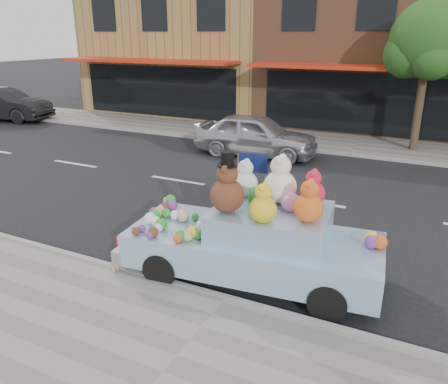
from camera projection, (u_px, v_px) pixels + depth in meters
The scene contains 11 objects.
ground at pixel (310, 202), 11.25m from camera, with size 120.00×120.00×0.00m, color black.
near_sidewalk at pixel (177, 359), 5.73m from camera, with size 60.00×3.00×0.12m, color gray.
far_sidewalk at pixel (356, 145), 16.72m from camera, with size 60.00×3.00×0.12m, color gray.
near_kerb at pixel (227, 300), 7.00m from camera, with size 60.00×0.12×0.13m, color gray.
far_kerb at pixel (348, 154), 15.45m from camera, with size 60.00×0.12×0.13m, color gray.
storefront_left at pixel (197, 42), 24.23m from camera, with size 10.00×9.80×7.30m.
storefront_mid at pixel (386, 44), 20.12m from camera, with size 10.00×9.80×7.30m.
street_tree at pixel (429, 46), 14.69m from camera, with size 3.00×2.70×5.22m.
car_silver at pixel (256, 135), 15.32m from camera, with size 1.73×4.31×1.47m, color #B3B3B8.
car_dark at pixel (3, 105), 21.60m from camera, with size 1.65×4.74×1.56m, color black.
art_car at pixel (255, 236), 7.49m from camera, with size 4.64×2.19×2.36m.
Camera 1 is at (2.58, -10.40, 4.08)m, focal length 35.00 mm.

